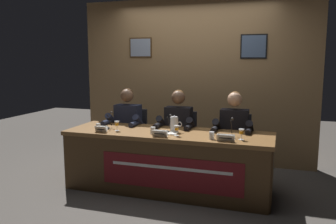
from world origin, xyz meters
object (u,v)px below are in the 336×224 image
Objects in this scene: panelist_right at (233,132)px; conference_table at (166,153)px; juice_glass_left at (117,124)px; juice_glass_right at (241,132)px; juice_glass_center at (177,129)px; water_cup_center at (153,131)px; nameplate_center at (160,133)px; panelist_center at (177,128)px; microphone_left at (109,123)px; chair_right at (235,149)px; water_cup_left at (98,127)px; microphone_center at (168,126)px; water_pitcher_central at (174,124)px; nameplate_right at (226,138)px; chair_center at (181,145)px; water_cup_right at (212,136)px; chair_left at (132,141)px; nameplate_left at (101,129)px; microphone_right at (231,131)px; document_stack_center at (169,133)px; panelist_left at (126,125)px.

conference_table is at bearing -147.01° from panelist_right.
juice_glass_right is at bearing -0.74° from juice_glass_left.
water_cup_center is (-0.31, 0.01, -0.05)m from juice_glass_center.
panelist_center is at bearing 90.12° from nameplate_center.
microphone_left is 0.24× the size of chair_right.
juice_glass_left is 0.20m from microphone_left.
juice_glass_left is at bearing 8.72° from water_cup_left.
panelist_right is at bearing 44.36° from juice_glass_center.
microphone_center reaches higher than water_cup_left.
water_pitcher_central reaches higher than juice_glass_center.
water_pitcher_central is (-0.69, -0.37, 0.12)m from panelist_right.
nameplate_center is (0.88, -0.13, 0.00)m from water_cup_left.
nameplate_right is at bearing -3.99° from water_cup_left.
chair_right is at bearing 0.00° from chair_center.
microphone_center is at bearing 1.03° from microphone_left.
chair_right reaches higher than juice_glass_right.
microphone_left reaches higher than water_cup_right.
microphone_left is 1.73m from juice_glass_right.
chair_left reaches higher than water_cup_left.
nameplate_right is at bearing -0.27° from nameplate_left.
water_cup_right is (0.59, -0.21, -0.04)m from microphone_center.
microphone_right reaches higher than water_cup_center.
nameplate_center is at bearing -49.58° from chair_left.
conference_table is 0.35m from nameplate_center.
chair_left is at bearing 180.00° from chair_center.
juice_glass_right is 0.59× the size of water_pitcher_central.
nameplate_left is at bearing -171.18° from microphone_right.
chair_center reaches higher than nameplate_right.
nameplate_left is 0.15m from water_cup_left.
juice_glass_center is 0.75m from juice_glass_right.
document_stack_center is at bearing 4.12° from water_cup_left.
juice_glass_right is at bearing -8.47° from microphone_center.
conference_table is at bearing -89.62° from panelist_center.
conference_table is 14.17× the size of nameplate_center.
water_cup_left is at bearing -170.34° from microphone_center.
panelist_left is 0.95m from document_stack_center.
nameplate_center is 0.34m from water_pitcher_central.
water_cup_left is at bearing -154.91° from chair_right.
water_cup_right is (-0.17, 0.06, -0.00)m from nameplate_right.
nameplate_right is (0.60, -0.11, -0.05)m from juice_glass_center.
chair_center is at bearing 91.40° from microphone_center.
water_cup_center and water_cup_right have the same top height.
water_cup_left is 0.69× the size of juice_glass_center.
panelist_right is at bearing 75.59° from water_cup_right.
microphone_right is (0.79, -0.43, 0.10)m from panelist_center.
chair_right is 0.98m from water_pitcher_central.
juice_glass_left and juice_glass_center have the same top height.
panelist_left is at bearing 156.37° from water_pitcher_central.
water_cup_right is at bearing -19.56° from microphone_center.
panelist_left is at bearing 155.88° from nameplate_right.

